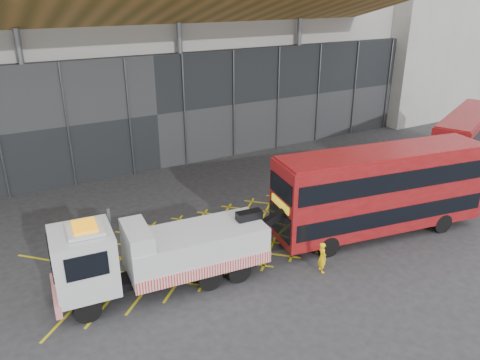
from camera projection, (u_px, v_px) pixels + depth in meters
ground_plane at (204, 244)px, 23.84m from camera, size 120.00×120.00×0.00m
road_markings at (257, 229)px, 25.30m from camera, size 23.16×7.16×0.01m
construction_building at (120, 32)px, 36.09m from camera, size 55.00×23.97×18.00m
east_building at (417, 11)px, 47.57m from camera, size 15.00×12.00×20.00m
recovery_truck at (157, 253)px, 19.76m from camera, size 10.73×3.36×3.72m
bus_towed at (381, 188)px, 24.00m from camera, size 11.64×4.42×4.63m
bus_second at (464, 138)px, 33.13m from camera, size 10.05×6.28×4.08m
worker at (322, 257)px, 21.29m from camera, size 0.46×0.61×1.49m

